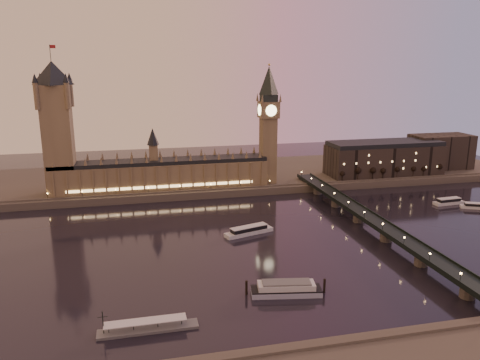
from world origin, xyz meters
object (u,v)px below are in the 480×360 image
at_px(cruise_boat_b, 477,206).
at_px(moored_barge, 286,289).
at_px(cruise_boat_a, 249,230).
at_px(pontoon_pier, 148,328).

height_order(cruise_boat_b, moored_barge, moored_barge).
bearing_deg(cruise_boat_a, moored_barge, -108.74).
relative_size(cruise_boat_b, moored_barge, 0.63).
bearing_deg(moored_barge, pontoon_pier, -155.82).
xyz_separation_m(cruise_boat_a, cruise_boat_b, (187.23, 14.04, -0.41)).
bearing_deg(cruise_boat_b, pontoon_pier, -131.05).
bearing_deg(pontoon_pier, moored_barge, 14.34).
relative_size(cruise_boat_a, pontoon_pier, 0.82).
xyz_separation_m(cruise_boat_b, pontoon_pier, (-257.20, -116.57, -0.77)).
bearing_deg(cruise_boat_a, pontoon_pier, -141.38).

